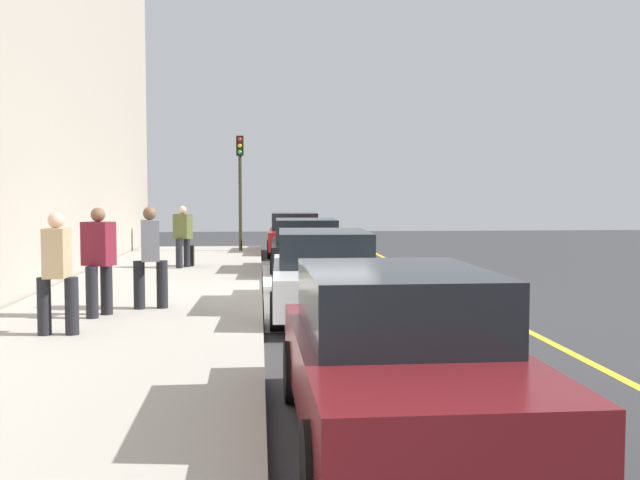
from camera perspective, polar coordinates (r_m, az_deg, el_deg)
The scene contains 14 objects.
ground_plane at distance 14.81m, azimuth -0.63°, elevation -4.86°, with size 56.00×56.00×0.00m, color #333335.
sidewalk at distance 14.93m, azimuth -13.41°, elevation -4.60°, with size 28.00×4.60×0.15m, color #A39E93.
lane_stripe_centre at distance 15.37m, azimuth 11.39°, elevation -4.60°, with size 28.00×0.14×0.01m, color gold.
snow_bank_curb at distance 15.90m, azimuth -3.46°, elevation -3.88°, with size 8.75×0.56×0.22m, color white.
parked_car_red at distance 26.17m, azimuth -1.99°, elevation 0.49°, with size 4.71×2.02×1.51m.
parked_car_black at distance 19.47m, azimuth -1.09°, elevation -0.59°, with size 4.35×1.98×1.51m.
parked_car_white at distance 13.13m, azimuth 0.30°, elevation -2.60°, with size 4.84×2.00×1.51m.
parked_car_maroon at distance 6.54m, azimuth 6.16°, elevation -8.97°, with size 4.36×1.94×1.51m.
pedestrian_burgundy_coat at distance 12.61m, azimuth -16.90°, elevation -1.40°, with size 0.56×0.57×1.81m.
pedestrian_olive_coat at distance 20.48m, azimuth -10.67°, elevation 0.41°, with size 0.52×0.54×1.70m.
pedestrian_grey_coat at distance 13.24m, azimuth -13.12°, elevation -1.10°, with size 0.53×0.59×1.81m.
pedestrian_tan_coat at distance 11.13m, azimuth -19.85°, elevation -2.19°, with size 0.48×0.59×1.77m.
traffic_light_pole at distance 26.28m, azimuth -6.26°, elevation 5.24°, with size 0.35×0.26×4.10m.
rolling_suitcase at distance 20.97m, azimuth -10.13°, elevation -1.20°, with size 0.34×0.22×0.94m.
Camera 1 is at (14.61, -1.05, 2.18)m, focal length 40.96 mm.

